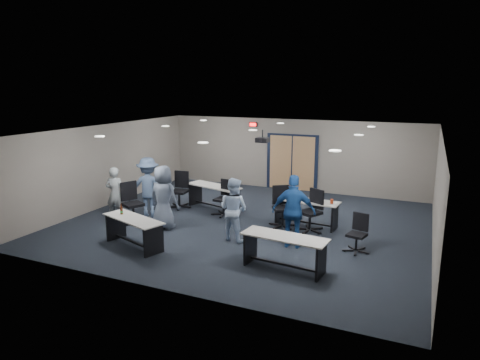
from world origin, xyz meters
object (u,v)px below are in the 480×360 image
at_px(chair_back_c, 283,207).
at_px(person_lightblue, 234,209).
at_px(table_back_right, 307,208).
at_px(table_front_left, 133,227).
at_px(person_back, 148,187).
at_px(table_back_left, 214,193).
at_px(person_plaid, 164,197).
at_px(chair_loose_right, 357,233).
at_px(chair_back_a, 179,190).
at_px(table_front_right, 284,247).
at_px(chair_loose_left, 133,203).
at_px(chair_back_b, 223,198).
at_px(person_gray, 115,194).
at_px(person_navy, 294,211).
at_px(chair_back_d, 310,211).

distance_m(chair_back_c, person_lightblue, 1.73).
relative_size(table_back_right, chair_back_c, 1.64).
distance_m(table_front_left, person_back, 2.56).
relative_size(table_back_left, person_plaid, 1.12).
height_order(table_front_left, person_plaid, person_plaid).
relative_size(table_front_left, chair_loose_right, 2.05).
bearing_deg(chair_back_a, table_back_left, 12.10).
bearing_deg(chair_loose_right, table_front_right, -114.70).
xyz_separation_m(table_back_left, chair_loose_left, (-1.50, -2.23, 0.06)).
height_order(table_front_left, chair_loose_left, chair_loose_left).
height_order(chair_back_b, chair_loose_left, chair_loose_left).
height_order(table_back_right, chair_back_c, chair_back_c).
bearing_deg(person_gray, table_back_right, -173.55).
bearing_deg(chair_back_a, person_navy, -28.99).
distance_m(table_front_left, chair_back_b, 3.38).
bearing_deg(chair_back_a, chair_back_c, -14.04).
height_order(table_front_right, chair_back_b, chair_back_b).
height_order(table_back_left, chair_back_c, chair_back_c).
bearing_deg(chair_loose_right, table_back_right, 151.91).
xyz_separation_m(table_front_right, chair_loose_left, (-5.07, 1.34, 0.07)).
relative_size(table_front_left, person_back, 1.05).
bearing_deg(table_back_right, person_plaid, -149.01).
relative_size(chair_back_c, person_lightblue, 0.70).
xyz_separation_m(table_front_left, person_lightblue, (2.07, 1.45, 0.32)).
distance_m(chair_back_a, chair_back_c, 3.76).
bearing_deg(person_plaid, chair_back_b, -118.44).
distance_m(chair_back_b, chair_back_c, 2.05).
height_order(chair_back_b, person_back, person_back).
bearing_deg(chair_loose_right, chair_back_b, 175.15).
xyz_separation_m(chair_back_d, person_navy, (-0.08, -1.31, 0.33)).
bearing_deg(table_back_left, chair_back_a, -146.14).
bearing_deg(person_gray, chair_loose_left, 175.07).
distance_m(table_front_left, chair_back_a, 3.53).
bearing_deg(chair_back_c, table_back_right, -2.28).
relative_size(chair_back_b, chair_back_d, 0.94).
bearing_deg(person_navy, person_plaid, -5.15).
bearing_deg(table_front_right, chair_back_b, 139.79).
relative_size(chair_loose_right, person_gray, 0.58).
xyz_separation_m(table_back_right, chair_back_a, (-4.32, 0.12, 0.07)).
bearing_deg(chair_back_b, chair_back_a, -178.51).
distance_m(chair_back_c, person_back, 4.13).
xyz_separation_m(table_back_right, person_navy, (0.13, -1.72, 0.40)).
relative_size(table_front_left, table_back_left, 0.96).
xyz_separation_m(table_front_left, chair_loose_right, (5.13, 1.88, -0.04)).
xyz_separation_m(chair_back_b, chair_back_d, (2.82, -0.36, 0.03)).
bearing_deg(chair_back_b, chair_loose_right, -11.00).
relative_size(chair_back_c, person_navy, 0.64).
xyz_separation_m(table_back_right, person_lightblue, (-1.43, -1.87, 0.31)).
height_order(table_back_left, chair_back_d, chair_back_d).
bearing_deg(chair_loose_left, table_front_right, -77.82).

